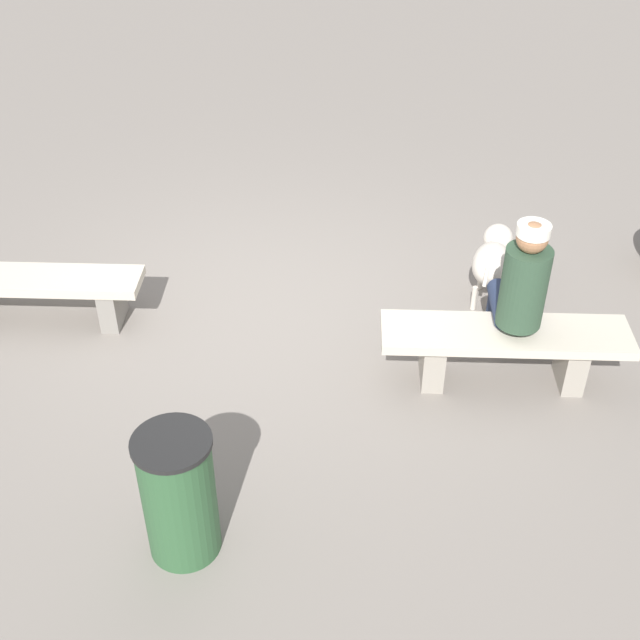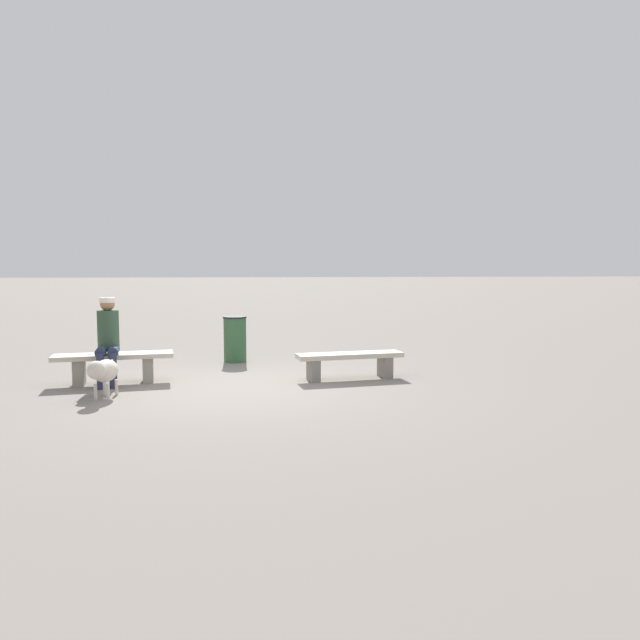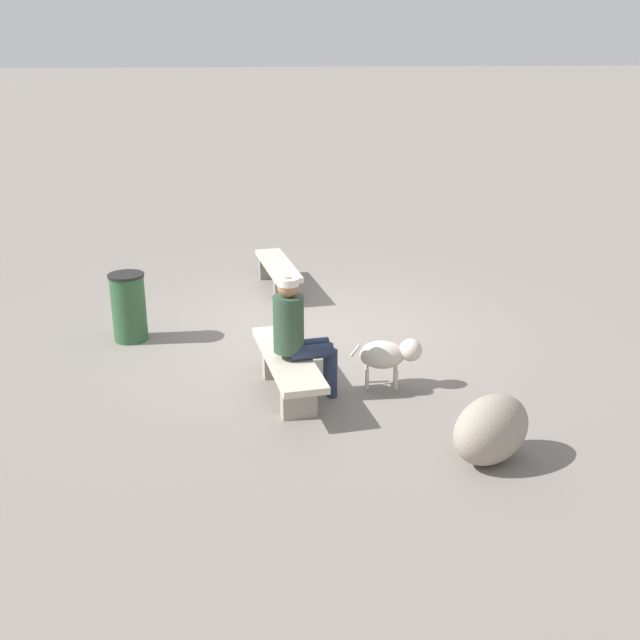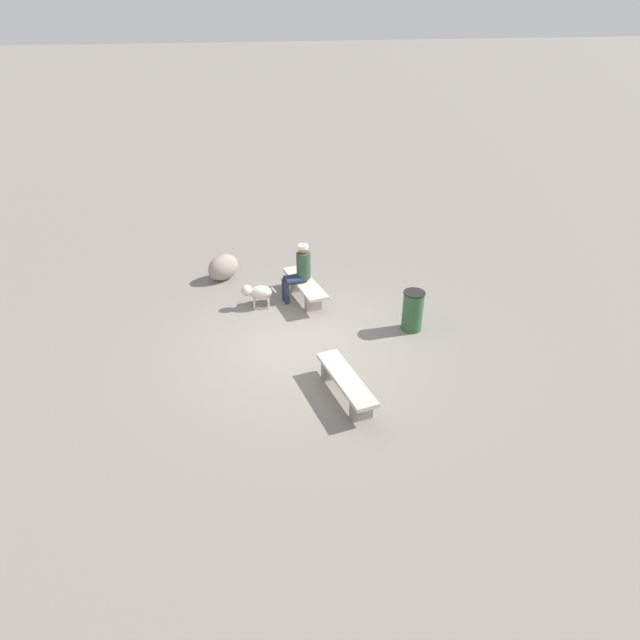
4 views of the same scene
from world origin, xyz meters
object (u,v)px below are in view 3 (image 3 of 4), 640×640
(bench_left, at_px, (278,271))
(dog, at_px, (389,354))
(trash_bin, at_px, (129,307))
(bench_right, at_px, (288,367))
(boulder, at_px, (491,429))
(seated_person, at_px, (298,330))

(bench_left, distance_m, dog, 3.72)
(bench_left, relative_size, trash_bin, 2.02)
(bench_right, height_order, boulder, boulder)
(dog, bearing_deg, bench_right, -166.31)
(bench_right, distance_m, boulder, 2.31)
(dog, distance_m, boulder, 1.77)
(bench_left, distance_m, bench_right, 3.69)
(bench_left, distance_m, trash_bin, 2.72)
(seated_person, xyz_separation_m, boulder, (1.52, 1.59, -0.45))
(boulder, bearing_deg, bench_right, -132.87)
(dog, bearing_deg, trash_bin, 158.32)
(bench_right, height_order, dog, dog)
(seated_person, relative_size, dog, 1.73)
(bench_left, xyz_separation_m, bench_right, (3.69, -0.14, 0.03))
(bench_right, distance_m, dog, 1.11)
(bench_right, distance_m, seated_person, 0.45)
(bench_right, relative_size, boulder, 2.16)
(dog, bearing_deg, seated_person, -162.76)
(dog, bearing_deg, boulder, -61.49)
(bench_right, bearing_deg, bench_left, 170.18)
(bench_left, distance_m, seated_person, 3.77)
(trash_bin, bearing_deg, seated_person, 45.86)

